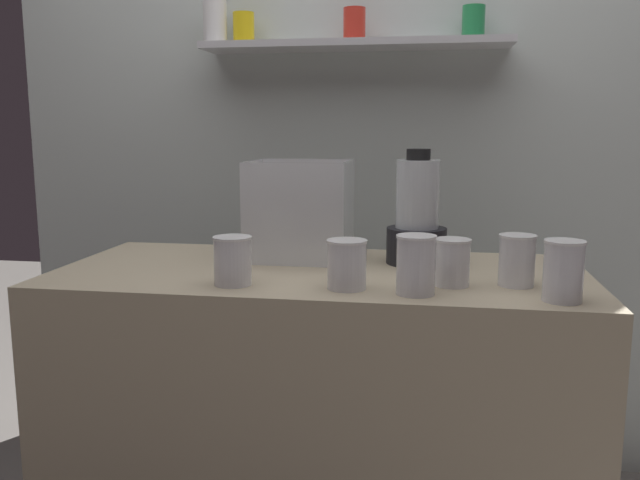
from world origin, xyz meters
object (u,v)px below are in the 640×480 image
Objects in this scene: juice_cup_orange_left at (347,267)px; juice_cup_orange_far_left at (233,263)px; juice_cup_mango_rightmost at (563,275)px; carrot_display_bin at (302,229)px; blender_pitcher at (417,219)px; juice_cup_orange_middle at (416,268)px; juice_cup_beet_far_right at (517,264)px; juice_cup_beet_right at (452,264)px.

juice_cup_orange_far_left is at bearing -179.03° from juice_cup_orange_left.
juice_cup_orange_far_left is 1.01× the size of juice_cup_orange_left.
juice_cup_orange_left is 0.48m from juice_cup_mango_rightmost.
carrot_display_bin is 0.33m from blender_pitcher.
juice_cup_mango_rightmost is (0.65, -0.38, -0.03)m from carrot_display_bin.
juice_cup_orange_middle is (0.16, -0.02, 0.01)m from juice_cup_orange_left.
blender_pitcher is at bearing 64.73° from juice_cup_orange_left.
juice_cup_beet_far_right is (0.67, 0.10, 0.00)m from juice_cup_orange_far_left.
blender_pitcher is 0.49m from juice_cup_mango_rightmost.
blender_pitcher is 2.57× the size of juice_cup_beet_far_right.
juice_cup_beet_far_right is at bearing 121.46° from juice_cup_mango_rightmost.
juice_cup_orange_middle is (0.44, -0.02, 0.01)m from juice_cup_orange_far_left.
carrot_display_bin reaches higher than juice_cup_orange_far_left.
juice_cup_mango_rightmost is at bearing -24.95° from juice_cup_beet_right.
juice_cup_beet_far_right is at bearing 27.23° from juice_cup_orange_middle.
juice_cup_beet_right is (0.09, -0.25, -0.07)m from blender_pitcher.
juice_cup_orange_far_left is (-0.43, -0.33, -0.07)m from blender_pitcher.
carrot_display_bin reaches higher than juice_cup_beet_far_right.
carrot_display_bin reaches higher than juice_cup_orange_left.
blender_pitcher is 0.28m from juice_cup_beet_right.
juice_cup_beet_far_right is at bearing -43.47° from blender_pitcher.
juice_cup_orange_far_left is 0.95× the size of juice_cup_beet_far_right.
juice_cup_mango_rightmost is (0.48, -0.04, 0.01)m from juice_cup_orange_left.
juice_cup_orange_middle reaches higher than juice_cup_beet_far_right.
juice_cup_orange_far_left is 0.53m from juice_cup_beet_right.
juice_cup_mango_rightmost is (0.75, -0.03, 0.01)m from juice_cup_orange_far_left.
juice_cup_orange_middle is at bearing -2.65° from juice_cup_orange_far_left.
juice_cup_orange_middle and juice_cup_mango_rightmost have the same top height.
juice_cup_mango_rightmost reaches higher than juice_cup_orange_left.
juice_cup_orange_middle reaches higher than juice_cup_orange_left.
juice_cup_beet_far_right is at bearing 8.92° from juice_cup_beet_right.
juice_cup_orange_left is 0.94× the size of juice_cup_beet_far_right.
juice_cup_beet_right is (0.24, 0.07, -0.00)m from juice_cup_orange_left.
juice_cup_beet_far_right is at bearing 8.57° from juice_cup_orange_far_left.
carrot_display_bin is at bearing 146.98° from juice_cup_beet_right.
carrot_display_bin is at bearing 73.95° from juice_cup_orange_far_left.
carrot_display_bin is 0.76m from juice_cup_mango_rightmost.
juice_cup_beet_far_right is 0.92× the size of juice_cup_mango_rightmost.
carrot_display_bin is at bearing 156.49° from juice_cup_beet_far_right.
juice_cup_orange_far_left is at bearing 177.35° from juice_cup_orange_middle.
juice_cup_orange_middle is (0.34, -0.37, -0.03)m from carrot_display_bin.
juice_cup_orange_left is 0.86× the size of juice_cup_mango_rightmost.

